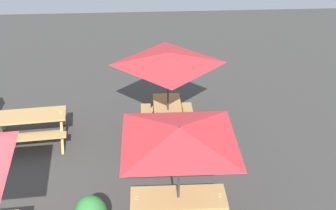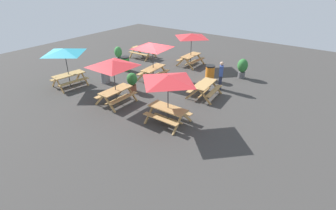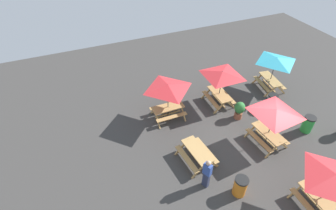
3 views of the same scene
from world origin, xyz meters
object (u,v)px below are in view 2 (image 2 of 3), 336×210
(picnic_table_3, at_px, (192,38))
(person_standing, at_px, (221,75))
(potted_plant_0, at_px, (132,81))
(trash_bin_gray, at_px, (105,75))
(trash_bin_orange, at_px, (210,73))
(potted_plant_1, at_px, (242,67))
(picnic_table_5, at_px, (143,51))
(picnic_table_0, at_px, (113,67))
(potted_plant_2, at_px, (118,54))
(trash_bin_green, at_px, (125,64))
(picnic_table_4, at_px, (205,87))
(picnic_table_6, at_px, (65,54))
(picnic_table_1, at_px, (168,82))
(picnic_table_2, at_px, (153,48))

(picnic_table_3, xyz_separation_m, person_standing, (2.71, 3.68, -1.10))
(potted_plant_0, xyz_separation_m, person_standing, (-3.20, 3.91, 0.26))
(trash_bin_gray, bearing_deg, picnic_table_3, 156.90)
(trash_bin_orange, relative_size, potted_plant_1, 0.78)
(picnic_table_5, bearing_deg, picnic_table_0, -61.45)
(trash_bin_gray, distance_m, potted_plant_2, 3.92)
(trash_bin_green, distance_m, potted_plant_2, 1.92)
(picnic_table_0, relative_size, potted_plant_1, 2.25)
(picnic_table_4, bearing_deg, trash_bin_green, -100.11)
(trash_bin_gray, distance_m, potted_plant_0, 2.29)
(potted_plant_1, height_order, person_standing, person_standing)
(trash_bin_green, bearing_deg, potted_plant_0, 50.54)
(picnic_table_0, distance_m, trash_bin_gray, 3.43)
(picnic_table_6, relative_size, potted_plant_1, 1.86)
(potted_plant_2, bearing_deg, picnic_table_0, 44.64)
(picnic_table_5, relative_size, trash_bin_gray, 1.90)
(picnic_table_3, relative_size, picnic_table_5, 1.25)
(picnic_table_1, height_order, potted_plant_0, picnic_table_1)
(picnic_table_5, xyz_separation_m, trash_bin_green, (2.98, 1.02, -0.07))
(picnic_table_0, bearing_deg, picnic_table_6, -88.40)
(picnic_table_0, distance_m, potted_plant_2, 6.98)
(picnic_table_4, bearing_deg, person_standing, 163.65)
(picnic_table_5, bearing_deg, picnic_table_2, -43.59)
(picnic_table_0, relative_size, trash_bin_green, 2.89)
(picnic_table_1, distance_m, potted_plant_1, 7.45)
(picnic_table_5, height_order, potted_plant_2, potted_plant_2)
(picnic_table_2, distance_m, potted_plant_2, 4.57)
(picnic_table_1, bearing_deg, trash_bin_green, 149.12)
(picnic_table_1, relative_size, person_standing, 1.40)
(picnic_table_4, relative_size, trash_bin_orange, 1.97)
(picnic_table_1, distance_m, person_standing, 4.95)
(picnic_table_4, xyz_separation_m, potted_plant_2, (-1.45, -8.11, 0.10))
(potted_plant_0, height_order, potted_plant_2, potted_plant_2)
(potted_plant_2, bearing_deg, picnic_table_5, 162.58)
(picnic_table_2, xyz_separation_m, picnic_table_3, (-3.74, 0.46, 0.00))
(picnic_table_3, bearing_deg, trash_bin_green, -40.21)
(potted_plant_1, bearing_deg, trash_bin_orange, -41.90)
(trash_bin_green, bearing_deg, picnic_table_6, -10.18)
(picnic_table_1, bearing_deg, picnic_table_0, -179.98)
(picnic_table_4, xyz_separation_m, potted_plant_0, (1.82, -3.65, 0.06))
(picnic_table_3, bearing_deg, potted_plant_2, -60.69)
(picnic_table_3, distance_m, potted_plant_1, 4.18)
(picnic_table_6, xyz_separation_m, trash_bin_orange, (-5.77, 6.29, -1.49))
(picnic_table_0, bearing_deg, person_standing, 144.21)
(picnic_table_4, height_order, potted_plant_0, potted_plant_0)
(potted_plant_1, xyz_separation_m, potted_plant_2, (2.44, -8.67, -0.05))
(trash_bin_gray, bearing_deg, picnic_table_1, 74.76)
(picnic_table_1, height_order, picnic_table_6, same)
(picnic_table_5, distance_m, picnic_table_6, 7.11)
(picnic_table_0, distance_m, trash_bin_green, 5.25)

